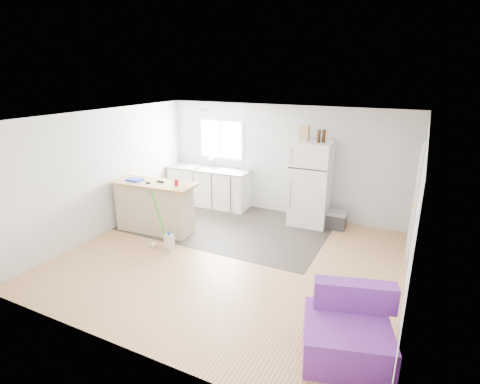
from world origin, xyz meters
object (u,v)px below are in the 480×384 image
object	(u,v)px
peninsula	(155,206)
cardboard_box	(304,133)
blue_tray	(135,180)
kitchen_cabinets	(209,186)
refrigerator	(311,184)
bottle_left	(319,136)
mop	(155,235)
cleaner_jug	(169,242)
cooler	(334,219)
red_cup	(176,183)
purple_seat	(348,333)
bottle_right	(324,136)

from	to	relation	value
peninsula	cardboard_box	distance (m)	3.30
blue_tray	kitchen_cabinets	bearing A→B (deg)	73.32
refrigerator	bottle_left	xyz separation A→B (m)	(0.13, -0.10, 1.00)
mop	cardboard_box	xyz separation A→B (m)	(1.98, 2.33, 1.66)
cleaner_jug	blue_tray	bearing A→B (deg)	159.28
cooler	red_cup	bearing A→B (deg)	-149.30
kitchen_cabinets	bottle_left	size ratio (longest dim) A/B	8.15
cooler	cardboard_box	distance (m)	1.86
purple_seat	blue_tray	distance (m)	4.92
refrigerator	bottle_left	size ratio (longest dim) A/B	6.98
bottle_left	purple_seat	bearing A→B (deg)	-68.60
bottle_left	cleaner_jug	bearing A→B (deg)	-132.22
refrigerator	bottle_left	distance (m)	1.01
kitchen_cabinets	peninsula	xyz separation A→B (m)	(-0.17, -1.81, 0.05)
blue_tray	bottle_left	bearing A→B (deg)	28.25
purple_seat	peninsula	bearing A→B (deg)	140.20
refrigerator	cooler	bearing A→B (deg)	-4.89
peninsula	bottle_left	distance (m)	3.50
refrigerator	mop	size ratio (longest dim) A/B	1.55
peninsula	bottle_left	size ratio (longest dim) A/B	6.77
purple_seat	cardboard_box	distance (m)	4.23
mop	bottle_right	bearing A→B (deg)	61.11
cooler	mop	world-z (taller)	mop
red_cup	bottle_left	bearing A→B (deg)	36.09
kitchen_cabinets	bottle_right	xyz separation A→B (m)	(2.69, -0.10, 1.41)
cleaner_jug	mop	distance (m)	0.30
kitchen_cabinets	bottle_left	world-z (taller)	bottle_left
refrigerator	purple_seat	bearing A→B (deg)	-69.51
refrigerator	blue_tray	bearing A→B (deg)	-151.44
cooler	purple_seat	world-z (taller)	purple_seat
mop	cardboard_box	bearing A→B (deg)	66.35
bottle_left	refrigerator	bearing A→B (deg)	141.35
refrigerator	mop	distance (m)	3.27
kitchen_cabinets	refrigerator	world-z (taller)	refrigerator
cooler	bottle_left	size ratio (longest dim) A/B	1.94
peninsula	purple_seat	bearing A→B (deg)	-27.85
peninsula	red_cup	size ratio (longest dim) A/B	14.10
cardboard_box	bottle_right	bearing A→B (deg)	-0.38
bottle_left	bottle_right	distance (m)	0.10
peninsula	cooler	world-z (taller)	peninsula
purple_seat	cardboard_box	world-z (taller)	cardboard_box
mop	bottle_right	size ratio (longest dim) A/B	4.50
cooler	kitchen_cabinets	bearing A→B (deg)	176.23
refrigerator	cardboard_box	world-z (taller)	cardboard_box
mop	bottle_left	distance (m)	3.62
purple_seat	cardboard_box	size ratio (longest dim) A/B	3.79
peninsula	cleaner_jug	world-z (taller)	peninsula
blue_tray	mop	bearing A→B (deg)	-32.29
cleaner_jug	red_cup	world-z (taller)	red_cup
peninsula	blue_tray	bearing A→B (deg)	-175.30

